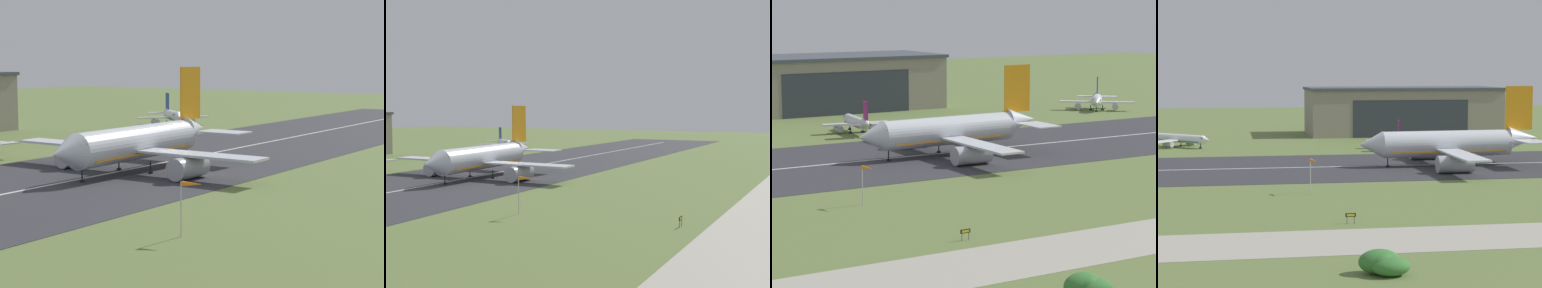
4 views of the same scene
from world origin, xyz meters
TOP-DOWN VIEW (x-y plane):
  - ground_plane at (0.00, 54.10)m, footprint 677.60×677.60m
  - airplane_landing at (37.20, 105.61)m, footprint 42.74×52.28m
  - airplane_parked_west at (115.85, 153.34)m, footprint 19.23×18.32m
  - windsock_pole at (1.73, 70.04)m, footprint 1.32×2.54m

SIDE VIEW (x-z plane):
  - ground_plane at x=0.00m, z-range 0.00..0.00m
  - airplane_parked_west at x=115.85m, z-range -1.84..7.72m
  - airplane_landing at x=37.20m, z-range -4.25..14.29m
  - windsock_pole at x=1.73m, z-range 2.55..9.00m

